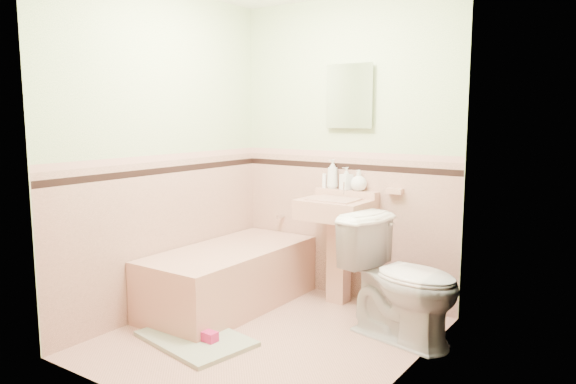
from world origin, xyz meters
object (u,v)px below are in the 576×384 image
Objects in this scene: medicine_cabinet at (350,96)px; soap_bottle_mid at (346,178)px; sink at (335,252)px; soap_bottle_left at (333,174)px; soap_bottle_right at (359,180)px; shoe at (206,335)px; bucket at (394,296)px; bathtub at (230,279)px; toilet at (402,280)px.

medicine_cabinet is 2.63× the size of soap_bottle_mid.
sink is 1.28m from medicine_cabinet.
sink is 3.55× the size of soap_bottle_left.
soap_bottle_mid reaches higher than soap_bottle_right.
shoe is (-0.31, -1.38, -0.96)m from soap_bottle_mid.
soap_bottle_left reaches higher than soap_bottle_mid.
shoe is at bearing -120.45° from bucket.
bucket is (0.36, -0.05, -0.90)m from soap_bottle_right.
soap_bottle_left is 1.49× the size of shoe.
bathtub is 6.10× the size of soap_bottle_left.
sink is 0.66m from soap_bottle_left.
medicine_cabinet is at bearing 79.93° from shoe.
medicine_cabinet reaches higher than bathtub.
bathtub reaches higher than bucket.
shoe is at bearing 140.11° from toilet.
toilet is (0.73, -0.58, -1.28)m from medicine_cabinet.
soap_bottle_mid reaches higher than bathtub.
bucket is 1.41× the size of shoe.
toilet is (0.87, -0.55, -0.63)m from soap_bottle_left.
soap_bottle_right is at bearing 0.00° from soap_bottle_mid.
soap_bottle_left is 0.14m from soap_bottle_mid.
bathtub reaches higher than shoe.
medicine_cabinet is 1.65m from bucket.
bathtub is 1.32m from soap_bottle_right.
bathtub is 7.98× the size of soap_bottle_mid.
medicine_cabinet is at bearing 164.68° from soap_bottle_right.
shoe is at bearing -102.54° from medicine_cabinet.
bucket is at bearing 15.48° from sink.
soap_bottle_right is (0.11, 0.18, 0.58)m from sink.
toilet is (0.62, -0.55, -0.59)m from soap_bottle_right.
bucket is (0.47, -0.08, -1.58)m from medicine_cabinet.
soap_bottle_right is at bearing 75.44° from shoe.
soap_bottle_right is (0.79, 0.71, 0.79)m from bathtub.
soap_bottle_left is 1.12m from bucket.
toilet is at bearing 41.13° from shoe.
bathtub is 8.82× the size of soap_bottle_right.
soap_bottle_mid is at bearing 46.47° from bathtub.
shoe is (-0.31, -1.20, -0.37)m from sink.
toilet is (0.74, -0.55, -0.60)m from soap_bottle_mid.
soap_bottle_mid is 1.71m from shoe.
soap_bottle_left reaches higher than bathtub.
sink is 0.58m from bucket.
shoe is (-1.05, -0.84, -0.36)m from toilet.
sink is at bearing -88.21° from soap_bottle_mid.
soap_bottle_right is at bearing 60.34° from toilet.
toilet is 5.14× the size of shoe.
medicine_cabinet is 2.19m from shoe.
bathtub is at bearing 108.10° from toilet.
toilet is at bearing -61.90° from bucket.
sink is 0.62m from soap_bottle_right.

